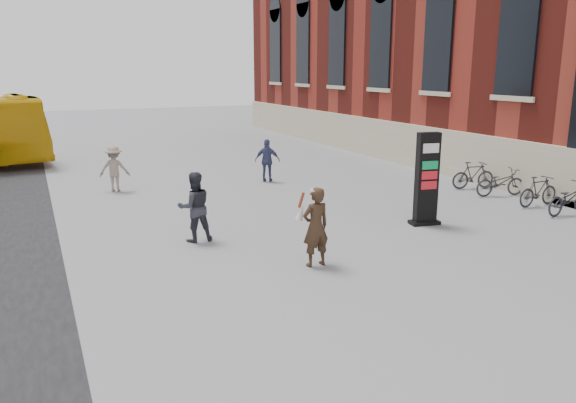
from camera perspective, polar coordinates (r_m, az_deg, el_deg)
name	(u,v)px	position (r m, az deg, el deg)	size (l,w,h in m)	color
ground	(316,264)	(12.31, 2.89, -6.33)	(100.00, 100.00, 0.00)	#9E9EA3
info_pylon	(427,179)	(15.48, 13.91, 2.22)	(0.86, 0.54, 2.51)	black
woman	(315,226)	(11.94, 2.80, -2.49)	(0.68, 0.63, 1.73)	black
pedestrian_a	(195,207)	(13.82, -9.47, -0.55)	(0.84, 0.65, 1.73)	#2A2B34
pedestrian_b	(114,169)	(20.17, -17.23, 3.21)	(1.01, 0.58, 1.57)	gray
pedestrian_c	(267,160)	(20.92, -2.10, 4.19)	(0.93, 0.39, 1.59)	#3B426B
bike_4	(569,199)	(18.15, 26.64, 0.27)	(0.62, 1.79, 0.94)	#292930
bike_5	(538,191)	(18.82, 24.10, 0.97)	(0.45, 1.58, 0.95)	#292930
bike_6	(500,182)	(19.86, 20.75, 1.83)	(0.61, 1.75, 0.92)	#292930
bike_7	(473,175)	(20.74, 18.31, 2.55)	(0.45, 1.60, 0.96)	#292930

